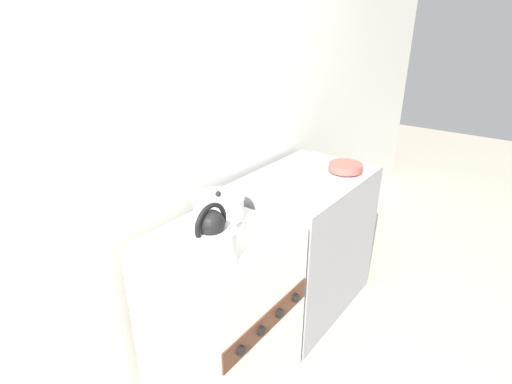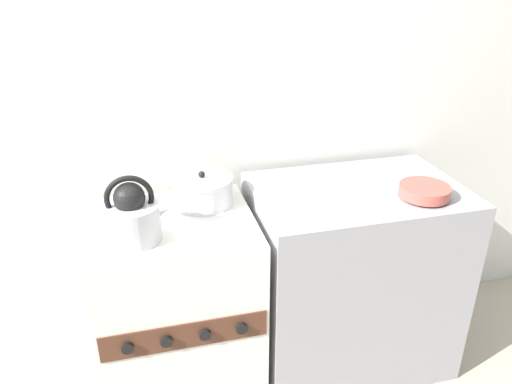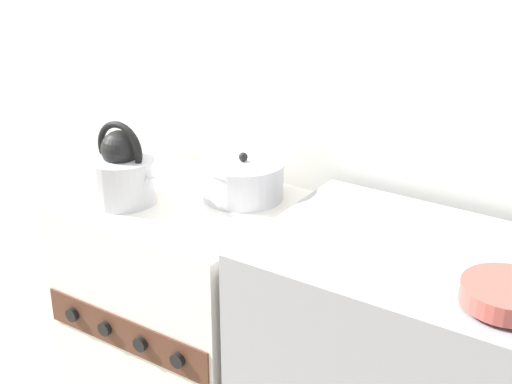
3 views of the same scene
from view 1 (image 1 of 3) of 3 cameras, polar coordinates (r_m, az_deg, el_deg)
wall_back at (r=1.92m, az=-14.44°, el=7.42°), size 7.00×0.06×2.50m
stove at (r=2.06m, az=-4.94°, el=-16.84°), size 0.64×0.59×0.86m
counter at (r=2.58m, az=6.68°, el=-7.13°), size 0.89×0.60×0.90m
kettle at (r=1.62m, az=-6.27°, el=-6.71°), size 0.25×0.20×0.25m
cooking_pot at (r=1.95m, az=-5.36°, el=-2.18°), size 0.25×0.25×0.15m
enamel_bowl at (r=2.49m, az=12.66°, el=3.49°), size 0.20×0.20×0.05m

